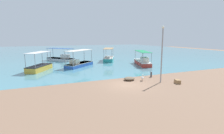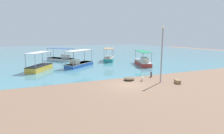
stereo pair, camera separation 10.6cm
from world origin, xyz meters
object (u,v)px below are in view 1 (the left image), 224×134
object	(u,v)px
cargo_crate	(177,82)
mooring_bollard	(151,74)
lamp_post	(162,52)
fishing_boat_far_right	(109,58)
fishing_boat_center	(61,58)
net_pile	(129,79)
fishing_boat_near_right	(143,62)
pelican	(142,78)
fishing_boat_outer	(79,63)
fishing_boat_far_left	(39,67)

from	to	relation	value
cargo_crate	mooring_bollard	bearing A→B (deg)	103.53
lamp_post	fishing_boat_far_right	bearing A→B (deg)	85.79
mooring_bollard	lamp_post	bearing A→B (deg)	-101.96
fishing_boat_center	mooring_bollard	xyz separation A→B (m)	(8.53, -20.97, -0.18)
fishing_boat_far_right	lamp_post	distance (m)	19.49
fishing_boat_center	net_pile	world-z (taller)	fishing_boat_center
fishing_boat_near_right	net_pile	bearing A→B (deg)	-130.12
pelican	cargo_crate	world-z (taller)	pelican
mooring_bollard	net_pile	xyz separation A→B (m)	(-3.36, -0.38, -0.19)
lamp_post	cargo_crate	distance (m)	3.74
pelican	mooring_bollard	distance (m)	2.31
fishing_boat_outer	mooring_bollard	xyz separation A→B (m)	(6.71, -11.65, -0.18)
pelican	cargo_crate	xyz separation A→B (m)	(2.90, -2.55, -0.17)
fishing_boat_near_right	net_pile	xyz separation A→B (m)	(-7.89, -9.36, -0.41)
mooring_bollard	fishing_boat_far_left	bearing A→B (deg)	141.70
mooring_bollard	net_pile	distance (m)	3.39
pelican	lamp_post	world-z (taller)	lamp_post
fishing_boat_center	mooring_bollard	size ratio (longest dim) A/B	8.16
fishing_boat_far_left	mooring_bollard	size ratio (longest dim) A/B	7.26
fishing_boat_far_right	fishing_boat_center	world-z (taller)	fishing_boat_far_right
fishing_boat_center	fishing_boat_outer	bearing A→B (deg)	-78.93
pelican	fishing_boat_far_left	bearing A→B (deg)	133.98
fishing_boat_center	fishing_boat_near_right	bearing A→B (deg)	-42.55
fishing_boat_near_right	cargo_crate	size ratio (longest dim) A/B	8.83
lamp_post	cargo_crate	xyz separation A→B (m)	(1.43, -1.11, -3.28)
fishing_boat_far_left	cargo_crate	bearing A→B (deg)	-45.09
fishing_boat_far_right	pelican	distance (m)	18.01
fishing_boat_far_left	net_pile	world-z (taller)	fishing_boat_far_left
fishing_boat_far_left	cargo_crate	distance (m)	19.73
fishing_boat_far_right	fishing_boat_center	xyz separation A→B (m)	(-9.40, 4.32, 0.02)
fishing_boat_outer	mooring_bollard	distance (m)	13.45
fishing_boat_outer	net_pile	bearing A→B (deg)	-74.47
fishing_boat_center	net_pile	bearing A→B (deg)	-76.39
fishing_boat_outer	cargo_crate	distance (m)	17.10
fishing_boat_outer	net_pile	distance (m)	12.49
fishing_boat_outer	fishing_boat_far_right	distance (m)	9.08
lamp_post	mooring_bollard	size ratio (longest dim) A/B	8.46
fishing_boat_near_right	pelican	world-z (taller)	fishing_boat_near_right
net_pile	fishing_boat_far_left	bearing A→B (deg)	132.20
fishing_boat_outer	net_pile	xyz separation A→B (m)	(3.34, -12.03, -0.36)
fishing_boat_center	pelican	bearing A→B (deg)	-73.58
fishing_boat_far_right	net_pile	world-z (taller)	fishing_boat_far_right
fishing_boat_center	net_pile	xyz separation A→B (m)	(5.17, -21.35, -0.37)
fishing_boat_far_left	fishing_boat_center	size ratio (longest dim) A/B	0.89
fishing_boat_far_right	mooring_bollard	bearing A→B (deg)	-92.99
fishing_boat_far_right	cargo_crate	distance (m)	20.33
fishing_boat_near_right	lamp_post	xyz separation A→B (m)	(-5.07, -11.55, 2.87)
fishing_boat_far_right	cargo_crate	world-z (taller)	fishing_boat_far_right
fishing_boat_center	fishing_boat_near_right	xyz separation A→B (m)	(13.06, -11.99, 0.04)
pelican	lamp_post	distance (m)	3.73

